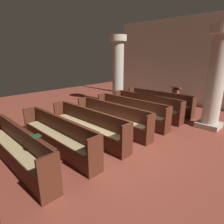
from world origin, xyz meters
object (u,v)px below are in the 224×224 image
at_px(pillar_far_side, 118,70).
at_px(pillar_aisle_side, 216,77).
at_px(pew_row_4, 88,124).
at_px(pew_row_3, 112,117).
at_px(lectern, 175,99).
at_px(pew_row_6, 17,147).
at_px(pew_row_0, 159,101).
at_px(pew_row_5, 57,134).
at_px(pew_row_2, 131,110).
at_px(pew_row_1, 146,105).
at_px(hymn_book, 36,136).

bearing_deg(pillar_far_side, pillar_aisle_side, -2.41).
xyz_separation_m(pew_row_4, pillar_aisle_side, (2.44, 3.82, 1.35)).
height_order(pew_row_3, pillar_far_side, pillar_far_side).
height_order(pew_row_4, pillar_aisle_side, pillar_aisle_side).
height_order(pillar_aisle_side, lectern, pillar_aisle_side).
bearing_deg(lectern, pew_row_6, -91.51).
xyz_separation_m(pew_row_0, pew_row_6, (0.00, -6.46, 0.00)).
distance_m(pillar_aisle_side, pillar_far_side, 4.83).
bearing_deg(pew_row_3, lectern, 87.39).
relative_size(pew_row_3, pillar_far_side, 0.93).
bearing_deg(pew_row_3, pillar_far_side, 129.05).
distance_m(pew_row_0, pew_row_5, 5.38).
bearing_deg(pew_row_3, pew_row_2, 90.00).
bearing_deg(pew_row_4, pew_row_1, 90.00).
xyz_separation_m(pillar_aisle_side, hymn_book, (-1.72, -5.78, -0.90)).
bearing_deg(pew_row_0, pew_row_4, -90.00).
bearing_deg(pew_row_2, pillar_far_side, 141.97).
relative_size(pew_row_4, hymn_book, 17.81).
relative_size(pew_row_0, pillar_far_side, 0.93).
bearing_deg(pew_row_3, pew_row_5, -90.00).
bearing_deg(lectern, pew_row_5, -91.76).
bearing_deg(pew_row_3, pillar_aisle_side, 48.35).
bearing_deg(pew_row_2, pew_row_0, 90.00).
distance_m(pillar_aisle_side, lectern, 3.14).
bearing_deg(pew_row_3, pew_row_1, 90.00).
xyz_separation_m(pillar_far_side, lectern, (2.59, 1.51, -1.40)).
distance_m(pew_row_3, pillar_far_side, 4.02).
distance_m(pew_row_4, lectern, 5.53).
distance_m(pew_row_5, pew_row_6, 1.08).
height_order(pew_row_4, pew_row_6, same).
relative_size(pew_row_5, pillar_aisle_side, 0.93).
xyz_separation_m(pew_row_5, pillar_aisle_side, (2.44, 4.89, 1.35)).
bearing_deg(pew_row_1, lectern, 84.95).
xyz_separation_m(pew_row_3, pew_row_4, (0.00, -1.08, 0.00)).
xyz_separation_m(pew_row_0, pew_row_4, (0.00, -4.30, 0.00)).
height_order(pew_row_2, hymn_book, hymn_book).
distance_m(pew_row_0, pew_row_4, 4.30).
xyz_separation_m(pillar_aisle_side, lectern, (-2.23, 1.71, -1.40)).
bearing_deg(pew_row_6, pew_row_5, 90.00).
distance_m(pew_row_6, lectern, 7.68).
bearing_deg(lectern, pillar_far_side, -149.83).
distance_m(pew_row_0, pew_row_1, 1.08).
height_order(pew_row_0, pew_row_6, same).
bearing_deg(pew_row_2, pew_row_1, 90.00).
height_order(pew_row_3, pew_row_5, same).
bearing_deg(pillar_aisle_side, pew_row_2, -145.68).
height_order(pew_row_5, hymn_book, hymn_book).
bearing_deg(pillar_aisle_side, pew_row_3, -131.65).
xyz_separation_m(pew_row_3, hymn_book, (0.72, -3.04, 0.45)).
distance_m(pew_row_1, pillar_far_side, 2.85).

